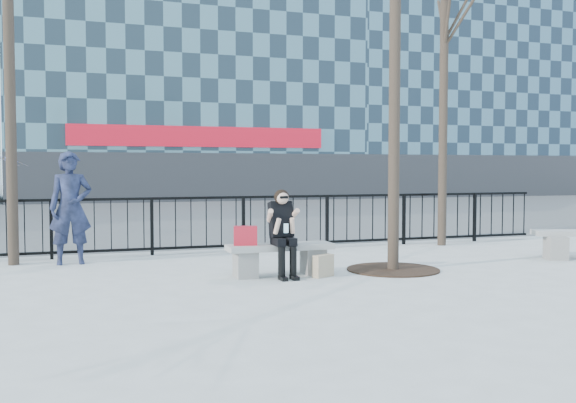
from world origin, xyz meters
name	(u,v)px	position (x,y,z in m)	size (l,w,h in m)	color
ground	(280,275)	(0.00, 0.00, 0.00)	(120.00, 120.00, 0.00)	#A0A09B
street_surface	(158,212)	(0.00, 15.00, 0.00)	(60.00, 23.00, 0.01)	#474747
railing	(234,224)	(0.00, 3.00, 0.55)	(14.00, 0.06, 1.10)	black
building_right	(447,34)	(20.00, 27.00, 10.30)	(16.20, 10.20, 20.60)	slate
tree_grate	(393,269)	(1.90, -0.10, 0.01)	(1.50, 1.50, 0.02)	black
bench_main	(280,256)	(0.00, 0.00, 0.30)	(1.65, 0.46, 0.49)	slate
seated_woman	(283,233)	(0.00, -0.16, 0.67)	(0.50, 0.64, 1.34)	black
handbag	(245,236)	(-0.55, 0.02, 0.64)	(0.35, 0.17, 0.29)	#B11523
shopping_bag	(323,266)	(0.59, -0.33, 0.17)	(0.36, 0.13, 0.34)	#C8AC8D
standing_man	(71,208)	(-3.06, 2.28, 0.97)	(0.71, 0.47, 1.95)	black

